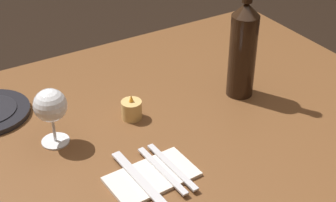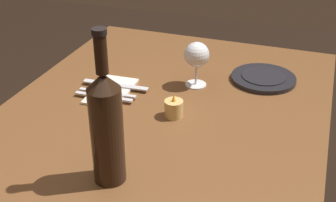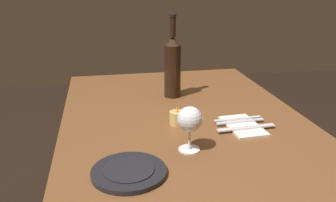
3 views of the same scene
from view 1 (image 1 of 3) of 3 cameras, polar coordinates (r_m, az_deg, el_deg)
dining_table at (r=1.33m, az=-1.09°, el=-5.20°), size 1.30×0.90×0.74m
wine_glass_left at (r=1.18m, az=-13.04°, el=-0.62°), size 0.08×0.08×0.14m
wine_bottle at (r=1.33m, az=8.41°, el=5.98°), size 0.07×0.07×0.35m
votive_candle at (r=1.27m, az=-4.09°, el=-1.02°), size 0.05×0.05×0.07m
folded_napkin at (r=1.10m, az=-1.81°, el=-8.47°), size 0.20×0.12×0.01m
fork_inner at (r=1.11m, az=-0.68°, el=-7.78°), size 0.02×0.18×0.00m
fork_outer at (r=1.12m, az=0.43°, el=-7.35°), size 0.02×0.18×0.00m
table_knife at (r=1.09m, az=-3.21°, el=-8.74°), size 0.03×0.21×0.00m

